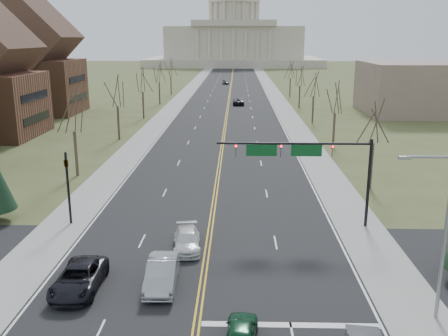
# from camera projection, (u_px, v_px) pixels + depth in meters

# --- Properties ---
(ground) EXTENTS (600.00, 600.00, 0.00)m
(ground) POSITION_uv_depth(u_px,v_px,m) (198.00, 314.00, 27.56)
(ground) COLOR #484D26
(ground) RESTS_ON ground
(road) EXTENTS (20.00, 380.00, 0.01)m
(road) POSITION_uv_depth(u_px,v_px,m) (230.00, 94.00, 133.89)
(road) COLOR black
(road) RESTS_ON ground
(cross_road) EXTENTS (120.00, 14.00, 0.01)m
(cross_road) POSITION_uv_depth(u_px,v_px,m) (205.00, 265.00, 33.36)
(cross_road) COLOR black
(cross_road) RESTS_ON ground
(sidewalk_left) EXTENTS (4.00, 380.00, 0.03)m
(sidewalk_left) POSITION_uv_depth(u_px,v_px,m) (185.00, 94.00, 134.20)
(sidewalk_left) COLOR gray
(sidewalk_left) RESTS_ON ground
(sidewalk_right) EXTENTS (4.00, 380.00, 0.03)m
(sidewalk_right) POSITION_uv_depth(u_px,v_px,m) (274.00, 94.00, 133.58)
(sidewalk_right) COLOR gray
(sidewalk_right) RESTS_ON ground
(center_line) EXTENTS (0.42, 380.00, 0.01)m
(center_line) POSITION_uv_depth(u_px,v_px,m) (230.00, 94.00, 133.89)
(center_line) COLOR gold
(center_line) RESTS_ON road
(edge_line_left) EXTENTS (0.15, 380.00, 0.01)m
(edge_line_left) POSITION_uv_depth(u_px,v_px,m) (193.00, 94.00, 134.15)
(edge_line_left) COLOR silver
(edge_line_left) RESTS_ON road
(edge_line_right) EXTENTS (0.15, 380.00, 0.01)m
(edge_line_right) POSITION_uv_depth(u_px,v_px,m) (266.00, 94.00, 133.64)
(edge_line_right) COLOR silver
(edge_line_right) RESTS_ON road
(stop_bar) EXTENTS (9.50, 0.50, 0.01)m
(stop_bar) POSITION_uv_depth(u_px,v_px,m) (291.00, 325.00, 26.46)
(stop_bar) COLOR silver
(stop_bar) RESTS_ON road
(capitol) EXTENTS (90.00, 60.00, 50.00)m
(capitol) POSITION_uv_depth(u_px,v_px,m) (234.00, 38.00, 265.53)
(capitol) COLOR #BAB29B
(capitol) RESTS_ON ground
(signal_mast) EXTENTS (12.12, 0.44, 7.20)m
(signal_mast) POSITION_uv_depth(u_px,v_px,m) (305.00, 157.00, 38.95)
(signal_mast) COLOR black
(signal_mast) RESTS_ON ground
(signal_left) EXTENTS (0.32, 0.36, 6.00)m
(signal_left) POSITION_uv_depth(u_px,v_px,m) (68.00, 180.00, 39.97)
(signal_left) COLOR black
(signal_left) RESTS_ON ground
(street_light) EXTENTS (2.90, 0.25, 9.07)m
(street_light) POSITION_uv_depth(u_px,v_px,m) (441.00, 228.00, 25.90)
(street_light) COLOR gray
(street_light) RESTS_ON ground
(tree_r_0) EXTENTS (3.74, 3.74, 8.50)m
(tree_r_0) POSITION_uv_depth(u_px,v_px,m) (374.00, 124.00, 48.69)
(tree_r_0) COLOR #3A2B22
(tree_r_0) RESTS_ON ground
(tree_l_0) EXTENTS (3.96, 3.96, 9.00)m
(tree_l_0) POSITION_uv_depth(u_px,v_px,m) (73.00, 113.00, 53.27)
(tree_l_0) COLOR #3A2B22
(tree_l_0) RESTS_ON ground
(tree_r_1) EXTENTS (3.74, 3.74, 8.50)m
(tree_r_1) POSITION_uv_depth(u_px,v_px,m) (336.00, 99.00, 68.02)
(tree_r_1) COLOR #3A2B22
(tree_r_1) RESTS_ON ground
(tree_l_1) EXTENTS (3.96, 3.96, 9.00)m
(tree_l_1) POSITION_uv_depth(u_px,v_px,m) (117.00, 93.00, 72.60)
(tree_l_1) COLOR #3A2B22
(tree_l_1) RESTS_ON ground
(tree_r_2) EXTENTS (3.74, 3.74, 8.50)m
(tree_r_2) POSITION_uv_depth(u_px,v_px,m) (314.00, 86.00, 87.36)
(tree_r_2) COLOR #3A2B22
(tree_r_2) RESTS_ON ground
(tree_l_2) EXTENTS (3.96, 3.96, 9.00)m
(tree_l_2) POSITION_uv_depth(u_px,v_px,m) (142.00, 81.00, 91.93)
(tree_l_2) COLOR #3A2B22
(tree_l_2) RESTS_ON ground
(tree_r_3) EXTENTS (3.74, 3.74, 8.50)m
(tree_r_3) POSITION_uv_depth(u_px,v_px,m) (300.00, 77.00, 106.69)
(tree_r_3) COLOR #3A2B22
(tree_r_3) RESTS_ON ground
(tree_l_3) EXTENTS (3.96, 3.96, 9.00)m
(tree_l_3) POSITION_uv_depth(u_px,v_px,m) (159.00, 73.00, 111.27)
(tree_l_3) COLOR #3A2B22
(tree_l_3) RESTS_ON ground
(tree_r_4) EXTENTS (3.74, 3.74, 8.50)m
(tree_r_4) POSITION_uv_depth(u_px,v_px,m) (291.00, 71.00, 126.02)
(tree_r_4) COLOR #3A2B22
(tree_r_4) RESTS_ON ground
(tree_l_4) EXTENTS (3.96, 3.96, 9.00)m
(tree_l_4) POSITION_uv_depth(u_px,v_px,m) (171.00, 68.00, 130.60)
(tree_l_4) COLOR #3A2B22
(tree_l_4) RESTS_ON ground
(bldg_left_far) EXTENTS (17.10, 14.28, 23.25)m
(bldg_left_far) POSITION_uv_depth(u_px,v_px,m) (33.00, 65.00, 97.65)
(bldg_left_far) COLOR brown
(bldg_left_far) RESTS_ON ground
(bldg_right_mass) EXTENTS (25.00, 20.00, 10.00)m
(bldg_right_mass) POSITION_uv_depth(u_px,v_px,m) (429.00, 88.00, 98.71)
(bldg_right_mass) COLOR #776255
(bldg_right_mass) RESTS_ON ground
(car_nb_inner_lead) EXTENTS (1.93, 4.11, 1.36)m
(car_nb_inner_lead) POSITION_uv_depth(u_px,v_px,m) (241.00, 333.00, 24.60)
(car_nb_inner_lead) COLOR #0D3C20
(car_nb_inner_lead) RESTS_ON road
(car_sb_inner_lead) EXTENTS (1.92, 5.12, 1.67)m
(car_sb_inner_lead) POSITION_uv_depth(u_px,v_px,m) (162.00, 273.00, 30.46)
(car_sb_inner_lead) COLOR #999AA0
(car_sb_inner_lead) RESTS_ON road
(car_sb_outer_lead) EXTENTS (2.55, 5.49, 1.52)m
(car_sb_outer_lead) POSITION_uv_depth(u_px,v_px,m) (79.00, 278.00, 29.98)
(car_sb_outer_lead) COLOR black
(car_sb_outer_lead) RESTS_ON road
(car_sb_inner_second) EXTENTS (2.31, 4.74, 1.33)m
(car_sb_inner_second) POSITION_uv_depth(u_px,v_px,m) (187.00, 240.00, 35.80)
(car_sb_inner_second) COLOR silver
(car_sb_inner_second) RESTS_ON road
(car_far_nb) EXTENTS (2.59, 5.30, 1.45)m
(car_far_nb) POSITION_uv_depth(u_px,v_px,m) (238.00, 102.00, 112.16)
(car_far_nb) COLOR black
(car_far_nb) RESTS_ON road
(car_far_sb) EXTENTS (2.32, 4.56, 1.49)m
(car_far_sb) POSITION_uv_depth(u_px,v_px,m) (225.00, 82.00, 160.98)
(car_far_sb) COLOR #47494E
(car_far_sb) RESTS_ON road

